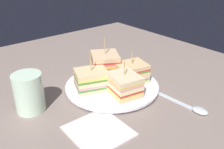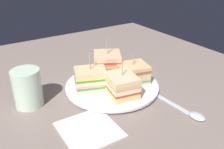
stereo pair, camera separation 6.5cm
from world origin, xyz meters
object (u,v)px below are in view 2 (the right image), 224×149
(plate, at_px, (112,86))
(sandwich_wedge_3, at_px, (122,85))
(sandwich_wedge_2, at_px, (91,79))
(sandwich_wedge_1, at_px, (107,65))
(spoon, at_px, (190,113))
(drinking_glass, at_px, (28,91))
(chip_pile, at_px, (111,80))
(sandwich_wedge_0, at_px, (132,73))
(napkin, at_px, (89,129))

(plate, height_order, sandwich_wedge_3, sandwich_wedge_3)
(sandwich_wedge_2, bearing_deg, plate, 4.46)
(sandwich_wedge_1, bearing_deg, sandwich_wedge_3, 14.92)
(sandwich_wedge_2, bearing_deg, sandwich_wedge_1, 47.65)
(spoon, bearing_deg, drinking_glass, -132.81)
(sandwich_wedge_3, height_order, drinking_glass, sandwich_wedge_3)
(chip_pile, relative_size, drinking_glass, 0.76)
(spoon, bearing_deg, sandwich_wedge_3, -150.17)
(sandwich_wedge_1, xyz_separation_m, drinking_glass, (0.01, -0.23, -0.01))
(chip_pile, bearing_deg, sandwich_wedge_2, -113.07)
(sandwich_wedge_0, bearing_deg, sandwich_wedge_1, -49.15)
(plate, bearing_deg, sandwich_wedge_3, -8.82)
(plate, height_order, chip_pile, chip_pile)
(sandwich_wedge_3, bearing_deg, chip_pile, 8.25)
(sandwich_wedge_3, height_order, napkin, sandwich_wedge_3)
(sandwich_wedge_0, height_order, sandwich_wedge_1, sandwich_wedge_1)
(napkin, bearing_deg, sandwich_wedge_3, 116.58)
(plate, relative_size, napkin, 2.08)
(drinking_glass, bearing_deg, sandwich_wedge_1, 92.65)
(sandwich_wedge_0, xyz_separation_m, sandwich_wedge_1, (-0.07, -0.04, 0.01))
(napkin, bearing_deg, spoon, 70.69)
(sandwich_wedge_1, xyz_separation_m, sandwich_wedge_3, (0.11, -0.03, -0.01))
(sandwich_wedge_2, height_order, chip_pile, sandwich_wedge_2)
(sandwich_wedge_0, bearing_deg, napkin, 42.55)
(napkin, bearing_deg, sandwich_wedge_2, 149.27)
(spoon, relative_size, napkin, 1.29)
(sandwich_wedge_2, xyz_separation_m, chip_pile, (0.02, 0.05, -0.01))
(sandwich_wedge_0, relative_size, sandwich_wedge_2, 0.95)
(sandwich_wedge_0, relative_size, sandwich_wedge_1, 0.83)
(sandwich_wedge_0, distance_m, sandwich_wedge_3, 0.08)
(sandwich_wedge_3, height_order, chip_pile, sandwich_wedge_3)
(sandwich_wedge_0, xyz_separation_m, sandwich_wedge_3, (0.04, -0.06, 0.00))
(sandwich_wedge_0, relative_size, napkin, 0.78)
(sandwich_wedge_0, xyz_separation_m, chip_pile, (-0.01, -0.06, -0.01))
(sandwich_wedge_3, distance_m, napkin, 0.15)
(sandwich_wedge_0, distance_m, sandwich_wedge_1, 0.08)
(sandwich_wedge_2, bearing_deg, spoon, -36.35)
(sandwich_wedge_1, distance_m, chip_pile, 0.07)
(sandwich_wedge_1, height_order, spoon, sandwich_wedge_1)
(sandwich_wedge_2, distance_m, spoon, 0.26)
(sandwich_wedge_0, distance_m, drinking_glass, 0.27)
(sandwich_wedge_0, height_order, sandwich_wedge_2, sandwich_wedge_2)
(sandwich_wedge_1, height_order, drinking_glass, sandwich_wedge_1)
(sandwich_wedge_0, height_order, napkin, sandwich_wedge_0)
(plate, xyz_separation_m, drinking_glass, (-0.04, -0.21, 0.03))
(sandwich_wedge_2, relative_size, sandwich_wedge_3, 1.09)
(chip_pile, distance_m, spoon, 0.21)
(plate, relative_size, sandwich_wedge_3, 2.76)
(napkin, height_order, drinking_glass, drinking_glass)
(plate, height_order, sandwich_wedge_1, sandwich_wedge_1)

